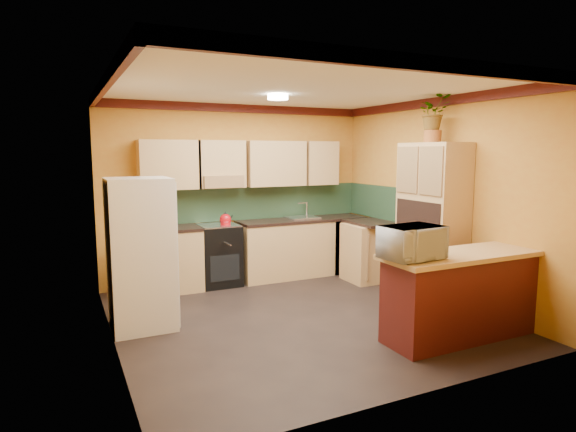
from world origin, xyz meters
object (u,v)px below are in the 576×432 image
(microwave, at_px, (412,242))
(base_cabinets_back, at_px, (257,252))
(pantry, at_px, (432,224))
(stove, at_px, (219,255))
(breakfast_bar, at_px, (464,297))
(fridge, at_px, (141,254))

(microwave, bearing_deg, base_cabinets_back, 91.70)
(microwave, bearing_deg, pantry, 36.02)
(stove, height_order, breakfast_bar, stove)
(fridge, xyz_separation_m, pantry, (3.60, -0.67, 0.20))
(base_cabinets_back, xyz_separation_m, pantry, (1.66, -2.00, 0.61))
(stove, bearing_deg, microwave, -71.98)
(fridge, distance_m, microwave, 2.95)
(pantry, bearing_deg, base_cabinets_back, 129.72)
(pantry, bearing_deg, stove, 138.84)
(base_cabinets_back, bearing_deg, microwave, -82.89)
(fridge, relative_size, pantry, 0.81)
(pantry, xyz_separation_m, breakfast_bar, (-0.54, -1.12, -0.61))
(fridge, distance_m, pantry, 3.67)
(fridge, xyz_separation_m, breakfast_bar, (3.06, -1.79, -0.41))
(stove, bearing_deg, fridge, -134.80)
(breakfast_bar, bearing_deg, fridge, 149.66)
(pantry, relative_size, microwave, 3.53)
(fridge, bearing_deg, pantry, -10.53)
(stove, relative_size, microwave, 1.53)
(base_cabinets_back, bearing_deg, stove, -180.00)
(breakfast_bar, bearing_deg, base_cabinets_back, 109.69)
(fridge, bearing_deg, stove, 45.20)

